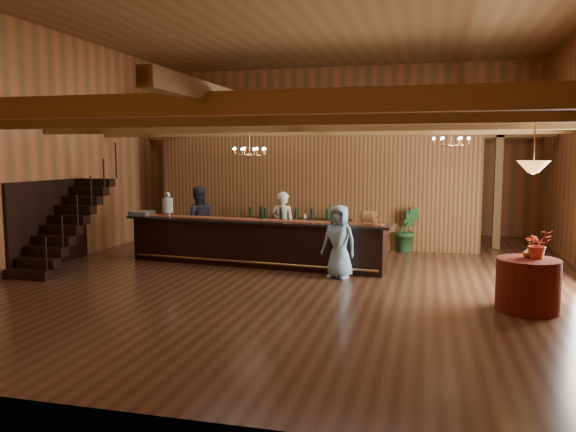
% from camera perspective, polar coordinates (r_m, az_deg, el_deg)
% --- Properties ---
extents(floor, '(14.00, 14.00, 0.00)m').
position_cam_1_polar(floor, '(12.44, 1.52, -5.79)').
color(floor, '#412415').
rests_on(floor, ground).
extents(ceiling, '(14.00, 14.00, 0.00)m').
position_cam_1_polar(ceiling, '(12.50, 1.60, 19.69)').
color(ceiling, brown).
rests_on(ceiling, wall_back).
extents(wall_back, '(12.00, 0.10, 5.50)m').
position_cam_1_polar(wall_back, '(19.06, 6.15, 6.70)').
color(wall_back, '#B76436').
rests_on(wall_back, floor).
extents(wall_front, '(12.00, 0.10, 5.50)m').
position_cam_1_polar(wall_front, '(5.54, -14.47, 7.62)').
color(wall_front, '#B76436').
rests_on(wall_front, floor).
extents(wall_left, '(0.10, 14.00, 5.50)m').
position_cam_1_polar(wall_left, '(14.68, -22.11, 6.41)').
color(wall_left, '#B76436').
rests_on(wall_left, floor).
extents(beam_grid, '(11.90, 13.90, 0.39)m').
position_cam_1_polar(beam_grid, '(12.68, 2.07, 9.17)').
color(beam_grid, brown).
rests_on(beam_grid, wall_left).
extents(support_posts, '(9.20, 10.20, 3.20)m').
position_cam_1_polar(support_posts, '(11.72, 1.01, 1.38)').
color(support_posts, brown).
rests_on(support_posts, floor).
extents(partition_wall, '(9.00, 0.18, 3.10)m').
position_cam_1_polar(partition_wall, '(15.73, 2.53, 2.45)').
color(partition_wall, brown).
rests_on(partition_wall, floor).
extents(staircase, '(1.00, 2.80, 2.00)m').
position_cam_1_polar(staircase, '(13.85, -21.77, -0.80)').
color(staircase, black).
rests_on(staircase, floor).
extents(backroom_boxes, '(4.10, 0.60, 1.10)m').
position_cam_1_polar(backroom_boxes, '(17.74, 4.46, -0.44)').
color(backroom_boxes, black).
rests_on(backroom_boxes, floor).
extents(tasting_bar, '(6.54, 1.48, 1.09)m').
position_cam_1_polar(tasting_bar, '(13.19, -3.48, -2.67)').
color(tasting_bar, black).
rests_on(tasting_bar, floor).
extents(beverage_dispenser, '(0.26, 0.26, 0.60)m').
position_cam_1_polar(beverage_dispenser, '(14.23, -12.13, 1.18)').
color(beverage_dispenser, silver).
rests_on(beverage_dispenser, tasting_bar).
extents(glass_rack_tray, '(0.50, 0.50, 0.10)m').
position_cam_1_polar(glass_rack_tray, '(14.55, -14.66, 0.28)').
color(glass_rack_tray, gray).
rests_on(glass_rack_tray, tasting_bar).
extents(raffle_drum, '(0.34, 0.24, 0.30)m').
position_cam_1_polar(raffle_drum, '(12.23, 8.19, -0.08)').
color(raffle_drum, '#A36644').
rests_on(raffle_drum, tasting_bar).
extents(bar_bottle_0, '(0.07, 0.07, 0.30)m').
position_cam_1_polar(bar_bottle_0, '(13.17, -2.79, 0.31)').
color(bar_bottle_0, black).
rests_on(bar_bottle_0, tasting_bar).
extents(bar_bottle_1, '(0.07, 0.07, 0.30)m').
position_cam_1_polar(bar_bottle_1, '(13.17, -2.75, 0.31)').
color(bar_bottle_1, black).
rests_on(bar_bottle_1, tasting_bar).
extents(bar_bottle_2, '(0.07, 0.07, 0.30)m').
position_cam_1_polar(bar_bottle_2, '(12.98, -0.71, 0.23)').
color(bar_bottle_2, black).
rests_on(bar_bottle_2, tasting_bar).
extents(backbar_shelf, '(3.04, 0.55, 0.85)m').
position_cam_1_polar(backbar_shelf, '(15.42, 0.83, -1.83)').
color(backbar_shelf, black).
rests_on(backbar_shelf, floor).
extents(round_table, '(1.02, 1.02, 0.88)m').
position_cam_1_polar(round_table, '(10.20, 23.17, -6.46)').
color(round_table, maroon).
rests_on(round_table, floor).
extents(chandelier_left, '(0.80, 0.80, 0.68)m').
position_cam_1_polar(chandelier_left, '(13.39, -3.95, 6.60)').
color(chandelier_left, tan).
rests_on(chandelier_left, beam_grid).
extents(chandelier_right, '(0.80, 0.80, 0.45)m').
position_cam_1_polar(chandelier_right, '(13.27, 16.23, 7.34)').
color(chandelier_right, tan).
rests_on(chandelier_right, beam_grid).
extents(pendant_lamp, '(0.52, 0.52, 0.90)m').
position_cam_1_polar(pendant_lamp, '(9.97, 23.66, 4.62)').
color(pendant_lamp, tan).
rests_on(pendant_lamp, beam_grid).
extents(bartender, '(0.69, 0.52, 1.71)m').
position_cam_1_polar(bartender, '(13.65, -0.52, -1.07)').
color(bartender, white).
rests_on(bartender, floor).
extents(staff_second, '(1.08, 0.98, 1.79)m').
position_cam_1_polar(staff_second, '(14.56, -9.12, -0.51)').
color(staff_second, '#292A3A').
rests_on(staff_second, floor).
extents(guest, '(0.87, 0.68, 1.55)m').
position_cam_1_polar(guest, '(11.86, 5.20, -2.60)').
color(guest, '#86B9D5').
rests_on(guest, floor).
extents(floor_plant, '(0.76, 0.67, 1.20)m').
position_cam_1_polar(floor_plant, '(15.33, 12.03, -1.35)').
color(floor_plant, '#204B21').
rests_on(floor_plant, floor).
extents(table_flowers, '(0.55, 0.51, 0.49)m').
position_cam_1_polar(table_flowers, '(10.19, 24.03, -2.61)').
color(table_flowers, '#DC4F35').
rests_on(table_flowers, round_table).
extents(table_vase, '(0.18, 0.18, 0.29)m').
position_cam_1_polar(table_vase, '(10.22, 23.21, -3.11)').
color(table_vase, tan).
rests_on(table_vase, round_table).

